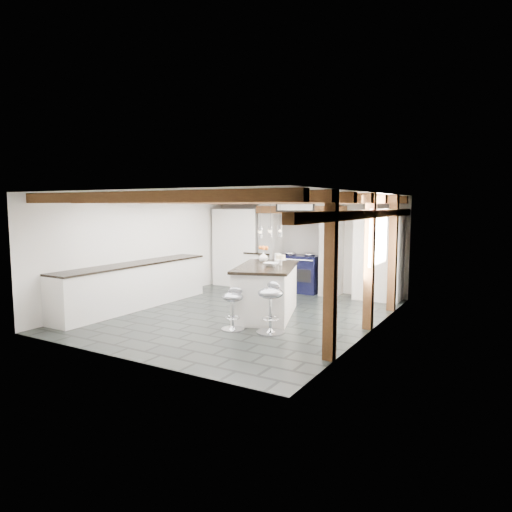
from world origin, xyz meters
The scene contains 6 objects.
ground centered at (0.00, 0.00, 0.00)m, with size 6.00×6.00×0.00m, color black.
room_shell centered at (-0.61, 1.42, 1.07)m, with size 6.00×6.03×6.00m.
range_cooker centered at (0.00, 2.68, 0.47)m, with size 1.00×0.63×0.99m.
kitchen_island centered at (0.47, 0.16, 0.50)m, with size 1.60×2.18×1.29m.
bar_stool_near centered at (1.13, -0.87, 0.53)m, with size 0.55×0.55×0.86m.
bar_stool_far centered at (0.48, -1.02, 0.45)m, with size 0.45×0.45×0.72m.
Camera 1 is at (4.59, -7.31, 2.09)m, focal length 32.00 mm.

